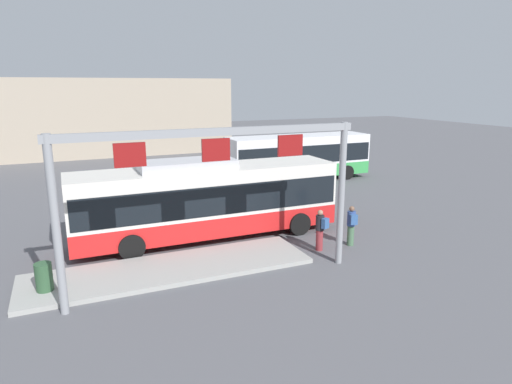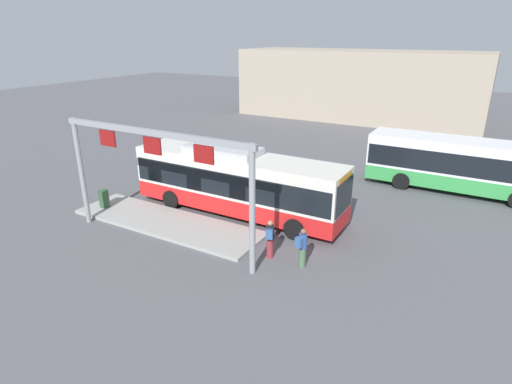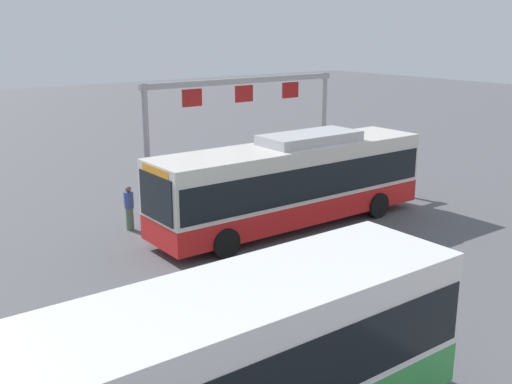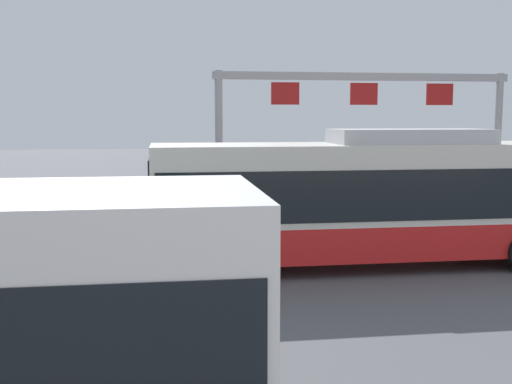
{
  "view_description": "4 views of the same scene",
  "coord_description": "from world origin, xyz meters",
  "px_view_note": "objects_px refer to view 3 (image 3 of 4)",
  "views": [
    {
      "loc": [
        -5.47,
        -17.56,
        6.43
      ],
      "look_at": [
        2.18,
        -0.14,
        1.86
      ],
      "focal_mm": 31.21,
      "sensor_mm": 36.0,
      "label": 1
    },
    {
      "loc": [
        10.7,
        -16.78,
        8.81
      ],
      "look_at": [
        1.66,
        -0.98,
        1.81
      ],
      "focal_mm": 29.21,
      "sensor_mm": 36.0,
      "label": 2
    },
    {
      "loc": [
        14.1,
        16.64,
        7.29
      ],
      "look_at": [
        1.62,
        -0.07,
        1.58
      ],
      "focal_mm": 42.55,
      "sensor_mm": 36.0,
      "label": 3
    },
    {
      "loc": [
        5.25,
        14.84,
        3.76
      ],
      "look_at": [
        2.93,
        -0.97,
        1.82
      ],
      "focal_mm": 43.4,
      "sensor_mm": 36.0,
      "label": 4
    }
  ],
  "objects_px": {
    "person_waiting_near": "(165,200)",
    "person_boarding": "(129,206)",
    "bus_background_left": "(208,372)",
    "trash_bin": "(352,172)",
    "bus_main": "(292,179)"
  },
  "relations": [
    {
      "from": "person_boarding",
      "to": "trash_bin",
      "type": "height_order",
      "value": "person_boarding"
    },
    {
      "from": "bus_main",
      "to": "person_waiting_near",
      "type": "distance_m",
      "value": 4.94
    },
    {
      "from": "person_boarding",
      "to": "trash_bin",
      "type": "xyz_separation_m",
      "value": [
        -11.43,
        0.15,
        -0.28
      ]
    },
    {
      "from": "person_boarding",
      "to": "trash_bin",
      "type": "bearing_deg",
      "value": 104.11
    },
    {
      "from": "bus_background_left",
      "to": "person_waiting_near",
      "type": "bearing_deg",
      "value": -115.28
    },
    {
      "from": "person_waiting_near",
      "to": "trash_bin",
      "type": "xyz_separation_m",
      "value": [
        -9.97,
        0.13,
        -0.28
      ]
    },
    {
      "from": "bus_main",
      "to": "person_boarding",
      "type": "bearing_deg",
      "value": -32.57
    },
    {
      "from": "bus_main",
      "to": "person_waiting_near",
      "type": "bearing_deg",
      "value": -41.64
    },
    {
      "from": "person_boarding",
      "to": "person_waiting_near",
      "type": "height_order",
      "value": "same"
    },
    {
      "from": "bus_main",
      "to": "person_waiting_near",
      "type": "xyz_separation_m",
      "value": [
        3.62,
        -3.24,
        -0.92
      ]
    },
    {
      "from": "person_waiting_near",
      "to": "trash_bin",
      "type": "bearing_deg",
      "value": 69.02
    },
    {
      "from": "bus_main",
      "to": "trash_bin",
      "type": "bearing_deg",
      "value": -153.76
    },
    {
      "from": "bus_background_left",
      "to": "trash_bin",
      "type": "relative_size",
      "value": 11.19
    },
    {
      "from": "bus_background_left",
      "to": "person_boarding",
      "type": "xyz_separation_m",
      "value": [
        -4.37,
        -12.35,
        -0.89
      ]
    },
    {
      "from": "person_waiting_near",
      "to": "person_boarding",
      "type": "bearing_deg",
      "value": -111.35
    }
  ]
}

